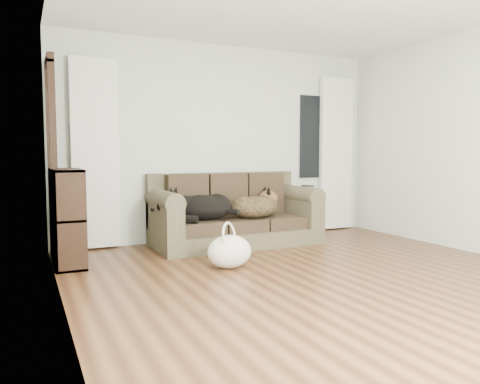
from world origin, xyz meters
name	(u,v)px	position (x,y,z in m)	size (l,w,h in m)	color
floor	(334,282)	(0.00, 0.00, 0.00)	(5.00, 5.00, 0.00)	#3C2112
wall_back	(224,143)	(0.00, 2.50, 1.30)	(4.50, 0.04, 2.60)	#B7C1B0
wall_left	(62,131)	(-2.25, 0.00, 1.30)	(0.04, 5.00, 2.60)	#B7C1B0
curtain_left	(95,154)	(-1.70, 2.42, 1.15)	(0.55, 0.08, 2.25)	white
curtain_right	(336,154)	(1.80, 2.42, 1.15)	(0.55, 0.08, 2.25)	white
window_pane	(315,137)	(1.45, 2.47, 1.40)	(0.50, 0.03, 1.20)	black
door_casing	(52,163)	(-2.20, 2.05, 1.05)	(0.07, 0.60, 2.10)	black
sofa	(236,209)	(-0.07, 1.97, 0.45)	(2.06, 0.89, 0.84)	#383324
dog_black_lab	(199,209)	(-0.57, 1.94, 0.48)	(0.74, 0.51, 0.31)	black
dog_shepherd	(256,206)	(0.17, 1.87, 0.49)	(0.68, 0.48, 0.30)	black
tv_remote	(308,186)	(0.90, 1.80, 0.73)	(0.04, 0.16, 0.02)	black
tote_bag	(229,252)	(-0.63, 0.89, 0.16)	(0.46, 0.35, 0.33)	silver
bookshelf	(67,217)	(-2.09, 1.75, 0.50)	(0.30, 0.80, 1.00)	black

